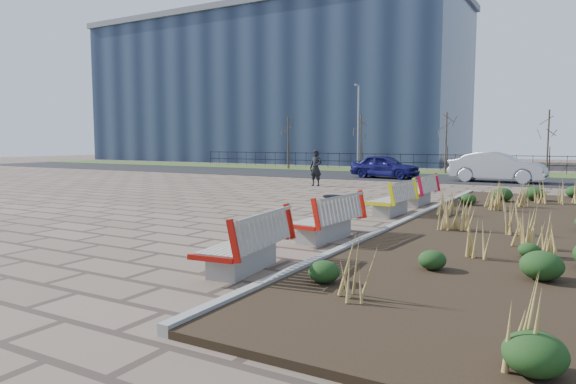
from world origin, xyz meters
The scene contains 20 objects.
ground centered at (0.00, 0.00, 0.00)m, with size 120.00×120.00×0.00m, color brown.
planting_bed centered at (6.25, 5.00, 0.05)m, with size 4.50×18.00×0.10m, color black.
planting_curb centered at (3.92, 5.00, 0.07)m, with size 0.16×18.00×0.15m, color gray.
grass_verge_far centered at (0.00, 28.00, 0.02)m, with size 80.00×5.00×0.04m, color #33511E.
road centered at (0.00, 22.00, 0.01)m, with size 80.00×7.00×0.02m, color black.
bench_a centered at (3.00, -1.12, 0.50)m, with size 0.90×2.10×1.00m, color #A6130B, non-canonical shape.
bench_b centered at (3.00, 2.00, 0.50)m, with size 0.90×2.10×1.00m, color red, non-canonical shape.
bench_c centered at (3.00, 6.48, 0.50)m, with size 0.90×2.10×1.00m, color #DAD60B, non-canonical shape.
bench_d centered at (3.00, 9.27, 0.50)m, with size 0.90×2.10×1.00m, color #A60B22, non-canonical shape.
litter_bin centered at (2.68, 3.18, 0.42)m, with size 0.50×0.50×0.84m, color #B2B2B7.
pedestrian centered at (-3.30, 14.06, 0.87)m, with size 0.64×0.42×1.74m, color black.
car_blue centered at (-2.11, 20.62, 0.70)m, with size 1.60×3.98×1.36m, color #131354.
car_silver centered at (3.99, 20.76, 0.81)m, with size 1.67×4.78×1.57m, color #ADAFB5.
tree_a centered at (-12.00, 26.50, 2.04)m, with size 1.40×1.40×4.00m, color #4C3D2D, non-canonical shape.
tree_b centered at (-6.00, 26.50, 2.04)m, with size 1.40×1.40×4.00m, color #4C3D2D, non-canonical shape.
tree_c centered at (0.00, 26.50, 2.04)m, with size 1.40×1.40×4.00m, color #4C3D2D, non-canonical shape.
tree_d centered at (6.00, 26.50, 2.04)m, with size 1.40×1.40×4.00m, color #4C3D2D, non-canonical shape.
lamp_west centered at (-6.00, 26.00, 3.04)m, with size 0.24×0.60×6.00m, color gray, non-canonical shape.
railing_fence centered at (0.00, 29.50, 0.64)m, with size 44.00×0.10×1.20m, color black, non-canonical shape.
building_glass centered at (-22.00, 40.00, 7.50)m, with size 40.00×14.00×15.00m, color #192338.
Camera 1 is at (7.86, -8.07, 2.17)m, focal length 32.00 mm.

